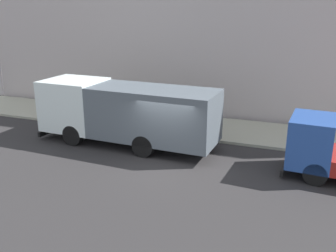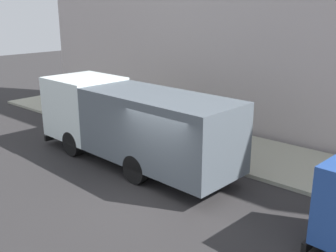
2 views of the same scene
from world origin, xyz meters
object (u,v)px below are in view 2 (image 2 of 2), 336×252
Objects in this scene: traffic_cone_orange at (133,122)px; street_sign_post at (183,117)px; pedestrian_walking at (137,106)px; large_utility_truck at (131,121)px; pedestrian_standing at (163,120)px.

street_sign_post is at bearing -100.06° from traffic_cone_orange.
large_utility_truck is at bearing -51.59° from pedestrian_walking.
street_sign_post is at bearing -26.01° from pedestrian_walking.
street_sign_post reaches higher than pedestrian_standing.
pedestrian_walking is 2.24× the size of traffic_cone_orange.
large_utility_truck is 2.14m from street_sign_post.
street_sign_post is (-0.31, -1.29, 0.45)m from pedestrian_standing.
large_utility_truck is at bearing 158.96° from street_sign_post.
street_sign_post reaches higher than pedestrian_walking.
pedestrian_walking is at bearing 45.57° from large_utility_truck.
large_utility_truck is 3.72× the size of street_sign_post.
street_sign_post reaches higher than traffic_cone_orange.
pedestrian_walking is 3.15m from pedestrian_standing.
pedestrian_walking is 0.70× the size of street_sign_post.
traffic_cone_orange is at bearing -59.98° from pedestrian_walking.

